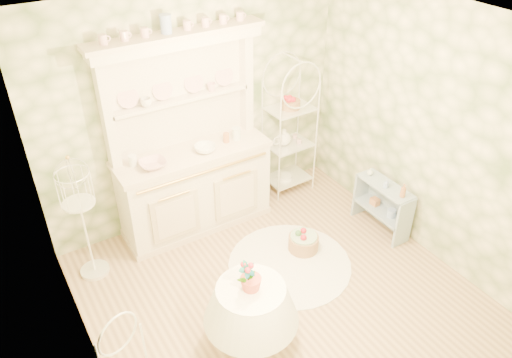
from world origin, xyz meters
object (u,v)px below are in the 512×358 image
side_shelf (382,209)px  round_table (251,317)px  bakers_rack (289,130)px  floor_basket (303,243)px  birdcage_stand (82,217)px  kitchen_dresser (191,140)px

side_shelf → round_table: size_ratio=0.90×
bakers_rack → floor_basket: size_ratio=5.76×
bakers_rack → floor_basket: bakers_rack is taller
side_shelf → birdcage_stand: bearing=168.0°
kitchen_dresser → floor_basket: kitchen_dresser is taller
bakers_rack → birdcage_stand: 2.68m
side_shelf → birdcage_stand: 3.31m
kitchen_dresser → round_table: bearing=-101.0°
round_table → birdcage_stand: bearing=119.4°
side_shelf → birdcage_stand: birdcage_stand is taller
floor_basket → bakers_rack: bearing=63.8°
kitchen_dresser → floor_basket: (0.81, -1.05, -1.05)m
kitchen_dresser → floor_basket: 1.69m
bakers_rack → side_shelf: bakers_rack is taller
kitchen_dresser → round_table: (-0.36, -1.85, -0.78)m
side_shelf → floor_basket: side_shelf is taller
bakers_rack → side_shelf: 1.47m
side_shelf → birdcage_stand: (-3.11, 1.03, 0.47)m
birdcage_stand → round_table: bearing=-60.6°
birdcage_stand → floor_basket: birdcage_stand is taller
kitchen_dresser → side_shelf: (1.81, -1.21, -0.87)m
side_shelf → round_table: (-2.17, -0.64, 0.08)m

